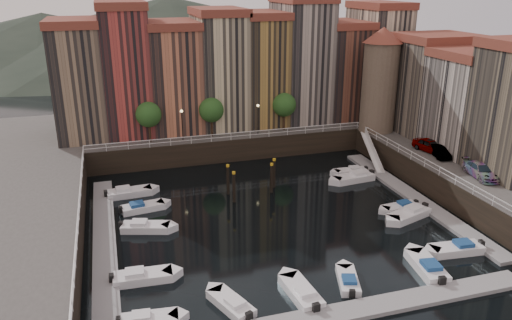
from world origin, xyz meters
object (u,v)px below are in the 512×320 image
object	(u,v)px
car_c	(481,171)
car_b	(439,152)
corner_tower	(380,78)
gangway	(372,150)
boat_left_2	(145,227)
car_a	(430,146)
boat_left_0	(148,320)
mooring_pilings	(252,180)
boat_left_1	(142,277)

from	to	relation	value
car_c	car_b	bearing A→B (deg)	100.86
corner_tower	gangway	xyz separation A→B (m)	(-2.90, -4.50, -8.28)
boat_left_2	car_a	size ratio (longest dim) A/B	1.08
gangway	boat_left_0	world-z (taller)	gangway
boat_left_0	boat_left_2	world-z (taller)	boat_left_2
car_b	car_c	bearing A→B (deg)	-74.68
mooring_pilings	corner_tower	bearing A→B (deg)	24.22
boat_left_0	car_c	xyz separation A→B (m)	(35.19, 9.90, 3.41)
mooring_pilings	car_a	distance (m)	21.92
boat_left_2	car_c	world-z (taller)	car_c
boat_left_2	car_b	xyz separation A→B (m)	(34.02, 2.60, 3.28)
boat_left_2	boat_left_0	bearing A→B (deg)	-76.92
gangway	car_a	xyz separation A→B (m)	(4.43, -5.56, 1.86)
mooring_pilings	boat_left_2	world-z (taller)	mooring_pilings
gangway	mooring_pilings	size ratio (longest dim) A/B	1.42
boat_left_2	car_b	world-z (taller)	car_b
boat_left_1	car_c	world-z (taller)	car_c
boat_left_0	car_c	size ratio (longest dim) A/B	0.85
corner_tower	mooring_pilings	xyz separation A→B (m)	(-20.27, -9.12, -8.54)
boat_left_0	car_c	distance (m)	36.71
gangway	car_a	bearing A→B (deg)	-51.44
car_b	car_c	xyz separation A→B (m)	(0.19, -6.68, 0.08)
boat_left_2	car_b	size ratio (longest dim) A/B	1.24
corner_tower	car_c	world-z (taller)	corner_tower
mooring_pilings	boat_left_2	bearing A→B (deg)	-156.23
mooring_pilings	boat_left_1	size ratio (longest dim) A/B	1.19
corner_tower	car_c	xyz separation A→B (m)	(1.71, -18.59, -6.46)
mooring_pilings	boat_left_0	bearing A→B (deg)	-124.29
car_a	boat_left_0	bearing A→B (deg)	-164.37
boat_left_0	car_b	world-z (taller)	car_b
boat_left_1	car_a	world-z (taller)	car_a
corner_tower	car_a	bearing A→B (deg)	-81.33
corner_tower	gangway	distance (m)	9.86
boat_left_2	car_c	size ratio (longest dim) A/B	0.96
corner_tower	gangway	size ratio (longest dim) A/B	1.66
car_a	gangway	bearing A→B (deg)	116.44
gangway	car_a	world-z (taller)	car_a
mooring_pilings	car_a	xyz separation A→B (m)	(21.80, -0.94, 2.12)
boat_left_0	car_b	distance (m)	38.87
mooring_pilings	car_c	size ratio (longest dim) A/B	1.16
mooring_pilings	car_b	distance (m)	22.05
boat_left_0	boat_left_1	size ratio (longest dim) A/B	0.87
boat_left_1	car_b	distance (m)	36.85
mooring_pilings	boat_left_2	xyz separation A→B (m)	(-12.24, -5.39, -1.28)
corner_tower	boat_left_0	bearing A→B (deg)	-139.60
boat_left_2	gangway	bearing A→B (deg)	35.74
mooring_pilings	car_c	bearing A→B (deg)	-23.31
mooring_pilings	boat_left_0	distance (m)	23.48
boat_left_0	boat_left_1	distance (m)	5.47
gangway	boat_left_0	bearing A→B (deg)	-141.88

